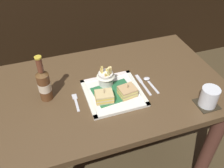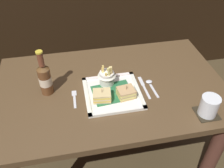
{
  "view_description": "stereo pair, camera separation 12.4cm",
  "coord_description": "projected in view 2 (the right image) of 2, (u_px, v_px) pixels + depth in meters",
  "views": [
    {
      "loc": [
        -0.31,
        -0.92,
        1.61
      ],
      "look_at": [
        -0.0,
        -0.03,
        0.81
      ],
      "focal_mm": 39.35,
      "sensor_mm": 36.0,
      "label": 1
    },
    {
      "loc": [
        -0.19,
        -0.96,
        1.61
      ],
      "look_at": [
        -0.0,
        -0.03,
        0.81
      ],
      "focal_mm": 39.35,
      "sensor_mm": 36.0,
      "label": 2
    }
  ],
  "objects": [
    {
      "name": "sandwich_half_left",
      "position": [
        102.0,
        96.0,
        1.18
      ],
      "size": [
        0.09,
        0.08,
        0.07
      ],
      "color": "#D4B586",
      "rests_on": "square_plate"
    },
    {
      "name": "sandwich_half_right",
      "position": [
        126.0,
        93.0,
        1.2
      ],
      "size": [
        0.09,
        0.08,
        0.07
      ],
      "color": "tan",
      "rests_on": "square_plate"
    },
    {
      "name": "dining_table",
      "position": [
        112.0,
        106.0,
        1.39
      ],
      "size": [
        1.2,
        0.74,
        0.77
      ],
      "color": "brown",
      "rests_on": "ground_plane"
    },
    {
      "name": "spoon",
      "position": [
        150.0,
        84.0,
        1.29
      ],
      "size": [
        0.03,
        0.14,
        0.01
      ],
      "color": "silver",
      "rests_on": "dining_table"
    },
    {
      "name": "drink_coaster",
      "position": [
        206.0,
        113.0,
        1.14
      ],
      "size": [
        0.1,
        0.1,
        0.0
      ],
      "primitive_type": "cube",
      "color": "#2B2519",
      "rests_on": "dining_table"
    },
    {
      "name": "fork",
      "position": [
        74.0,
        98.0,
        1.22
      ],
      "size": [
        0.02,
        0.12,
        0.0
      ],
      "color": "silver",
      "rests_on": "dining_table"
    },
    {
      "name": "fries_cup",
      "position": [
        107.0,
        76.0,
        1.25
      ],
      "size": [
        0.09,
        0.09,
        0.12
      ],
      "color": "silver",
      "rests_on": "square_plate"
    },
    {
      "name": "ground_plane",
      "position": [
        112.0,
        165.0,
        1.79
      ],
      "size": [
        6.0,
        6.0,
        0.0
      ],
      "primitive_type": "plane",
      "color": "#443621"
    },
    {
      "name": "square_plate",
      "position": [
        113.0,
        93.0,
        1.24
      ],
      "size": [
        0.28,
        0.28,
        0.02
      ],
      "color": "white",
      "rests_on": "dining_table"
    },
    {
      "name": "water_glass",
      "position": [
        209.0,
        107.0,
        1.11
      ],
      "size": [
        0.08,
        0.08,
        0.1
      ],
      "color": "silver",
      "rests_on": "dining_table"
    },
    {
      "name": "knife",
      "position": [
        144.0,
        86.0,
        1.28
      ],
      "size": [
        0.02,
        0.18,
        0.0
      ],
      "color": "silver",
      "rests_on": "dining_table"
    },
    {
      "name": "beer_bottle",
      "position": [
        45.0,
        78.0,
        1.19
      ],
      "size": [
        0.06,
        0.06,
        0.25
      ],
      "color": "brown",
      "rests_on": "dining_table"
    }
  ]
}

